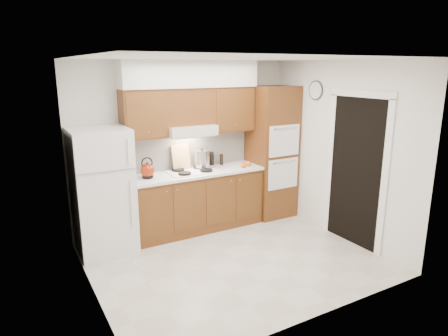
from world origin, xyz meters
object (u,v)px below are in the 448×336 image
fridge (102,191)px  kettle (147,171)px  stock_pot (202,159)px  oven_cabinet (271,152)px

fridge → kettle: (0.66, 0.06, 0.19)m
stock_pot → fridge: bearing=-173.7°
oven_cabinet → kettle: (-2.18, 0.02, -0.05)m
kettle → stock_pot: bearing=-6.5°
fridge → oven_cabinet: bearing=0.7°
oven_cabinet → fridge: bearing=-179.3°
kettle → stock_pot: 0.94m
oven_cabinet → kettle: 2.18m
fridge → kettle: bearing=5.0°
fridge → stock_pot: 1.63m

